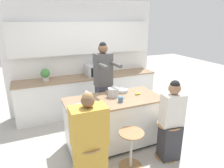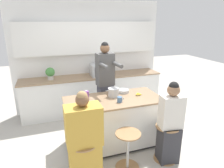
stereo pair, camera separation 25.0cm
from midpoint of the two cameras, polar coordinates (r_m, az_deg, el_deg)
ground_plane at (r=3.95m, az=-1.41°, el=-16.71°), size 16.00×16.00×0.00m
wall_back at (r=5.06m, az=-9.40°, el=9.70°), size 3.71×0.22×2.70m
back_counter at (r=5.06m, az=-7.99°, el=-2.87°), size 3.44×0.60×0.93m
kitchen_island at (r=3.71m, az=-1.46°, el=-10.79°), size 1.71×0.81×0.92m
bar_stool_leftmost at (r=3.04m, az=-9.03°, el=-20.92°), size 0.39×0.39×0.63m
bar_stool_center at (r=3.25m, az=3.18°, el=-17.79°), size 0.39×0.39×0.63m
bar_stool_rightmost at (r=3.55m, az=13.58°, el=-14.90°), size 0.39×0.39×0.63m
person_cooking at (r=4.06m, az=-4.20°, el=-1.02°), size 0.39×0.60×1.84m
person_wrapped_blanket at (r=2.85m, az=-9.05°, el=-16.32°), size 0.48×0.29×1.39m
person_seated_near at (r=3.39m, az=14.47°, el=-11.07°), size 0.37×0.30×1.38m
cooking_pot at (r=3.60m, az=-1.61°, el=-2.40°), size 0.29×0.20×0.16m
fruit_bowl at (r=3.16m, az=-11.22°, el=-6.62°), size 0.18×0.18×0.07m
mixing_bowl_steel at (r=3.82m, az=1.13°, el=-1.96°), size 0.21×0.21×0.06m
coffee_cup_near at (r=3.37m, az=0.36°, el=-4.40°), size 0.12×0.09×0.09m
banana_bunch at (r=3.72m, az=5.37°, el=-2.73°), size 0.14×0.10×0.04m
juice_carton at (r=3.47m, az=-9.34°, el=-3.43°), size 0.08×0.08×0.17m
microwave at (r=4.91m, az=-5.64°, el=3.99°), size 0.55×0.40×0.28m
potted_plant at (r=4.73m, az=-19.97°, el=2.66°), size 0.21×0.21×0.28m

